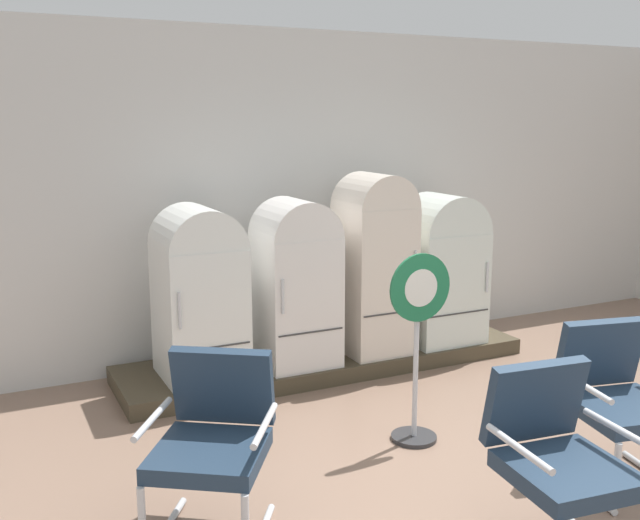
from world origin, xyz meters
TOP-DOWN VIEW (x-y plane):
  - back_wall at (0.00, 3.66)m, footprint 11.76×0.12m
  - display_plinth at (0.00, 3.02)m, footprint 3.68×0.95m
  - refrigerator_0 at (-1.17, 2.94)m, footprint 0.64×0.72m
  - refrigerator_1 at (-0.35, 2.89)m, footprint 0.62×0.62m
  - refrigerator_2 at (0.41, 2.88)m, footprint 0.58×0.61m
  - refrigerator_3 at (1.14, 2.88)m, footprint 0.70×0.61m
  - armchair_left at (-1.70, 0.95)m, footprint 0.86×0.89m
  - armchair_right at (0.71, 0.42)m, footprint 0.73×0.80m
  - armchair_center at (-0.19, -0.01)m, footprint 0.69×0.76m
  - sign_stand at (-0.10, 1.40)m, footprint 0.47×0.32m

SIDE VIEW (x-z plane):
  - display_plinth at x=0.00m, z-range 0.00..0.14m
  - armchair_left at x=-1.70m, z-range 0.07..1.04m
  - armchair_right at x=0.71m, z-range 0.07..1.04m
  - armchair_center at x=-0.19m, z-range 0.07..1.04m
  - sign_stand at x=-0.10m, z-range -0.02..1.32m
  - refrigerator_3 at x=1.14m, z-range 0.17..1.55m
  - refrigerator_0 at x=-1.17m, z-range 0.18..1.57m
  - refrigerator_1 at x=-0.35m, z-range 0.18..1.59m
  - refrigerator_2 at x=0.41m, z-range 0.19..1.79m
  - back_wall at x=0.00m, z-range 0.01..3.01m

